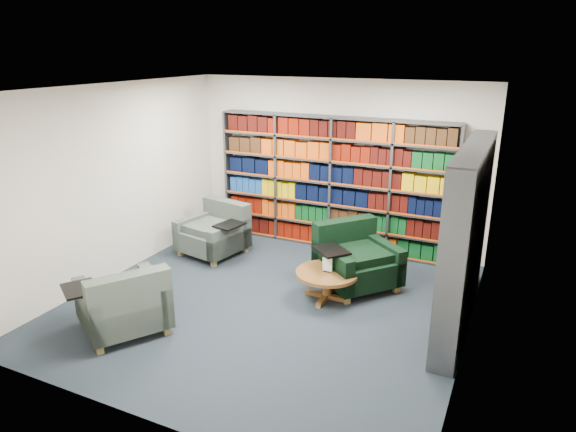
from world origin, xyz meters
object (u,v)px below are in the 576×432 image
at_px(chair_teal_left, 217,233).
at_px(chair_green_right, 354,260).
at_px(coffee_table, 327,277).
at_px(chair_teal_front, 125,306).

height_order(chair_teal_left, chair_green_right, chair_green_right).
relative_size(chair_green_right, coffee_table, 1.62).
bearing_deg(coffee_table, chair_teal_front, -135.48).
bearing_deg(coffee_table, chair_green_right, 74.11).
bearing_deg(chair_green_right, chair_teal_left, 175.83).
distance_m(chair_green_right, chair_teal_front, 3.18).
distance_m(chair_green_right, coffee_table, 0.64).
relative_size(chair_teal_front, coffee_table, 1.54).
bearing_deg(chair_teal_front, coffee_table, 44.52).
bearing_deg(chair_green_right, chair_teal_front, -129.80).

